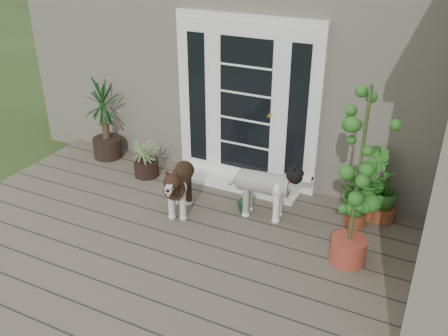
% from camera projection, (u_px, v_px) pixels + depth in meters
% --- Properties ---
extents(deck, '(6.20, 4.60, 0.12)m').
position_uv_depth(deck, '(173.00, 285.00, 4.80)').
color(deck, '#6B5B4C').
rests_on(deck, ground).
extents(house_main, '(7.40, 4.00, 3.10)m').
position_uv_depth(house_main, '(313.00, 42.00, 7.52)').
color(house_main, '#665E54').
rests_on(house_main, ground).
extents(door_unit, '(1.90, 0.14, 2.15)m').
position_uv_depth(door_unit, '(247.00, 103.00, 6.12)').
color(door_unit, white).
rests_on(door_unit, deck).
extents(door_step, '(1.60, 0.40, 0.05)m').
position_uv_depth(door_step, '(239.00, 184.00, 6.44)').
color(door_step, white).
rests_on(door_step, deck).
extents(brindle_dog, '(0.53, 0.81, 0.63)m').
position_uv_depth(brindle_dog, '(180.00, 189.00, 5.74)').
color(brindle_dog, '#312112').
rests_on(brindle_dog, deck).
extents(white_dog, '(0.83, 0.42, 0.66)m').
position_uv_depth(white_dog, '(264.00, 192.00, 5.64)').
color(white_dog, beige).
rests_on(white_dog, deck).
extents(spider_plant, '(0.74, 0.74, 0.59)m').
position_uv_depth(spider_plant, '(146.00, 155.00, 6.57)').
color(spider_plant, '#91AD6A').
rests_on(spider_plant, deck).
extents(yucca, '(0.95, 0.95, 1.14)m').
position_uv_depth(yucca, '(105.00, 120.00, 6.97)').
color(yucca, black).
rests_on(yucca, deck).
extents(herb_a, '(0.64, 0.64, 0.61)m').
position_uv_depth(herb_a, '(358.00, 202.00, 5.50)').
color(herb_a, '#28661D').
rests_on(herb_a, deck).
extents(herb_b, '(0.52, 0.52, 0.63)m').
position_uv_depth(herb_b, '(370.00, 192.00, 5.66)').
color(herb_b, '#285C1A').
rests_on(herb_b, deck).
extents(herb_c, '(0.41, 0.41, 0.52)m').
position_uv_depth(herb_c, '(385.00, 200.00, 5.62)').
color(herb_c, '#1A5D20').
rests_on(herb_c, deck).
extents(sapling, '(0.66, 0.66, 1.94)m').
position_uv_depth(sapling, '(358.00, 178.00, 4.59)').
color(sapling, '#265A19').
rests_on(sapling, deck).
extents(clog_left, '(0.26, 0.30, 0.08)m').
position_uv_depth(clog_left, '(243.00, 206.00, 5.90)').
color(clog_left, black).
rests_on(clog_left, deck).
extents(clog_right, '(0.21, 0.32, 0.09)m').
position_uv_depth(clog_right, '(274.00, 191.00, 6.24)').
color(clog_right, black).
rests_on(clog_right, deck).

